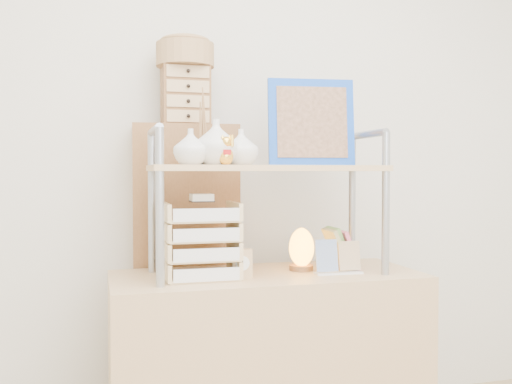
# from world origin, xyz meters

# --- Properties ---
(desk) EXTENTS (1.20, 0.50, 0.75)m
(desk) POSITION_xyz_m (0.00, 1.20, 0.38)
(desk) COLOR tan
(desk) RESTS_ON ground
(cabinet) EXTENTS (0.46, 0.27, 1.35)m
(cabinet) POSITION_xyz_m (-0.27, 1.57, 0.68)
(cabinet) COLOR brown
(cabinet) RESTS_ON ground
(hutch) EXTENTS (0.90, 0.34, 0.78)m
(hutch) POSITION_xyz_m (-0.05, 1.21, 1.20)
(hutch) COLOR #959AA3
(hutch) RESTS_ON desk
(letter_tray) EXTENTS (0.26, 0.25, 0.32)m
(letter_tray) POSITION_xyz_m (-0.26, 1.17, 0.88)
(letter_tray) COLOR #E0B986
(letter_tray) RESTS_ON desk
(salt_lamp) EXTENTS (0.11, 0.11, 0.17)m
(salt_lamp) POSITION_xyz_m (0.15, 1.23, 0.84)
(salt_lamp) COLOR brown
(salt_lamp) RESTS_ON desk
(desk_clock) EXTENTS (0.08, 0.04, 0.11)m
(desk_clock) POSITION_xyz_m (-0.12, 1.12, 0.81)
(desk_clock) COLOR tan
(desk_clock) RESTS_ON desk
(postcard_stand) EXTENTS (0.19, 0.06, 0.13)m
(postcard_stand) POSITION_xyz_m (0.26, 1.12, 0.79)
(postcard_stand) COLOR white
(postcard_stand) RESTS_ON desk
(drawer_chest) EXTENTS (0.20, 0.16, 0.25)m
(drawer_chest) POSITION_xyz_m (-0.27, 1.55, 1.48)
(drawer_chest) COLOR brown
(drawer_chest) RESTS_ON cabinet
(woven_basket) EXTENTS (0.25, 0.25, 0.10)m
(woven_basket) POSITION_xyz_m (-0.27, 1.55, 1.65)
(woven_basket) COLOR olive
(woven_basket) RESTS_ON drawer_chest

